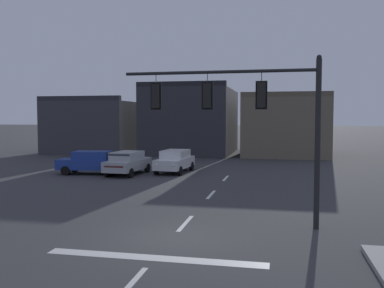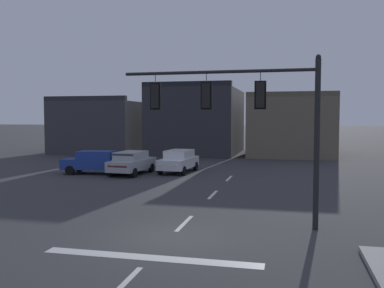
{
  "view_description": "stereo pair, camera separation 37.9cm",
  "coord_description": "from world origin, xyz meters",
  "px_view_note": "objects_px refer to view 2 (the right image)",
  "views": [
    {
      "loc": [
        3.42,
        -13.19,
        3.96
      ],
      "look_at": [
        -0.11,
        3.75,
        2.87
      ],
      "focal_mm": 39.43,
      "sensor_mm": 36.0,
      "label": 1
    },
    {
      "loc": [
        3.79,
        -13.11,
        3.96
      ],
      "look_at": [
        -0.11,
        3.75,
        2.87
      ],
      "focal_mm": 39.43,
      "sensor_mm": 36.0,
      "label": 2
    }
  ],
  "objects_px": {
    "car_lot_nearside": "(95,162)",
    "car_lot_middle": "(179,160)",
    "signal_mast_near_side": "(248,109)",
    "car_lot_farside": "(132,162)"
  },
  "relations": [
    {
      "from": "signal_mast_near_side",
      "to": "car_lot_nearside",
      "type": "xyz_separation_m",
      "value": [
        -11.88,
        11.92,
        -3.41
      ]
    },
    {
      "from": "car_lot_nearside",
      "to": "car_lot_farside",
      "type": "xyz_separation_m",
      "value": [
        2.65,
        0.24,
        0.0
      ]
    },
    {
      "from": "car_lot_middle",
      "to": "car_lot_farside",
      "type": "height_order",
      "value": "same"
    },
    {
      "from": "signal_mast_near_side",
      "to": "car_lot_nearside",
      "type": "bearing_deg",
      "value": 134.9
    },
    {
      "from": "car_lot_farside",
      "to": "signal_mast_near_side",
      "type": "bearing_deg",
      "value": -52.82
    },
    {
      "from": "car_lot_nearside",
      "to": "car_lot_middle",
      "type": "distance_m",
      "value": 5.94
    },
    {
      "from": "signal_mast_near_side",
      "to": "car_lot_farside",
      "type": "height_order",
      "value": "signal_mast_near_side"
    },
    {
      "from": "car_lot_nearside",
      "to": "signal_mast_near_side",
      "type": "bearing_deg",
      "value": -45.1
    },
    {
      "from": "signal_mast_near_side",
      "to": "car_lot_nearside",
      "type": "distance_m",
      "value": 17.17
    },
    {
      "from": "car_lot_nearside",
      "to": "car_lot_farside",
      "type": "bearing_deg",
      "value": 5.23
    }
  ]
}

